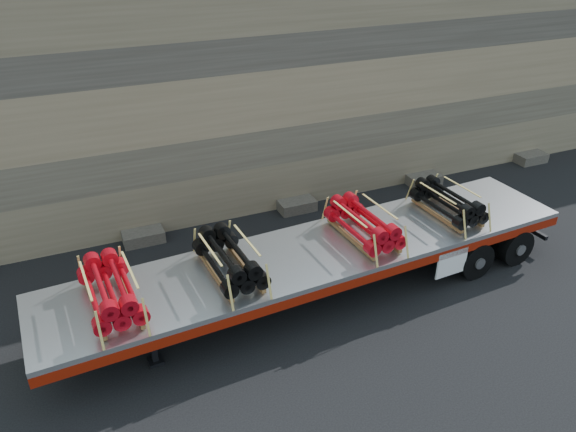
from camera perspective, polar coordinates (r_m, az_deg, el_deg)
name	(u,v)px	position (r m, az deg, el deg)	size (l,w,h in m)	color
ground	(301,307)	(14.19, 1.30, -9.22)	(120.00, 120.00, 0.00)	black
rock_wall	(216,99)	(18.06, -7.35, 11.74)	(44.00, 3.00, 7.00)	#7A6B54
trailer	(319,272)	(14.24, 3.19, -5.70)	(13.66, 2.63, 1.37)	#B6B8BE
bundle_front	(111,291)	(12.34, -17.54, -7.28)	(1.08, 2.16, 0.77)	#BB0916
bundle_midfront	(230,260)	(12.82, -5.96, -4.45)	(1.08, 2.15, 0.76)	black
bundle_midrear	(364,224)	(14.25, 7.70, -0.84)	(1.08, 2.16, 0.77)	#BB0916
bundle_rear	(448,203)	(15.80, 15.94, 1.31)	(1.03, 2.05, 0.73)	black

